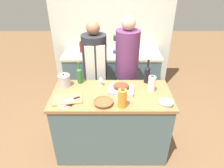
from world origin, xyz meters
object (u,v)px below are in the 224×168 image
cutting_board (68,99)px  knife_paring (66,106)px  milk_jug (152,84)px  mixing_bowl (166,103)px  condiment_bottle_short (89,50)px  wine_bottle_dark (148,74)px  condiment_bottle_extra (101,47)px  juice_jug (123,98)px  wicker_basket (104,102)px  knife_bread (69,106)px  person_cook_aproned (96,70)px  wine_bottle_green (80,75)px  wine_glass_left (101,79)px  stock_pot (65,80)px  stand_mixer (119,45)px  knife_chef (72,99)px  condiment_bottle_tall (81,47)px  roasting_pan (122,88)px  person_cook_guest (127,67)px

cutting_board → knife_paring: bearing=-91.1°
cutting_board → milk_jug: 1.04m
mixing_bowl → condiment_bottle_short: 1.90m
wine_bottle_dark → condiment_bottle_extra: bearing=119.6°
juice_jug → wine_bottle_dark: wine_bottle_dark is taller
wicker_basket → cutting_board: wicker_basket is taller
wicker_basket → condiment_bottle_extra: condiment_bottle_extra is taller
knife_bread → person_cook_aproned: size_ratio=0.09×
mixing_bowl → wine_bottle_dark: bearing=105.4°
cutting_board → wine_bottle_green: (0.10, 0.40, 0.11)m
milk_jug → wine_glass_left: 0.65m
knife_bread → condiment_bottle_extra: condiment_bottle_extra is taller
knife_bread → condiment_bottle_extra: (0.28, 1.72, 0.06)m
stock_pot → milk_jug: milk_jug is taller
stock_pot → stand_mixer: (0.73, 1.24, 0.03)m
cutting_board → mixing_bowl: size_ratio=2.18×
knife_chef → knife_paring: size_ratio=1.14×
wine_bottle_dark → wine_glass_left: bearing=-172.4°
wine_bottle_dark → wine_glass_left: 0.62m
juice_jug → person_cook_aproned: size_ratio=0.14×
knife_bread → wine_glass_left: bearing=52.7°
wine_bottle_dark → stand_mixer: (-0.36, 1.15, -0.02)m
juice_jug → person_cook_aproned: (-0.37, 0.95, -0.13)m
wine_glass_left → condiment_bottle_short: (-0.28, 1.16, -0.04)m
condiment_bottle_extra → wine_bottle_dark: bearing=-60.4°
wine_bottle_green → knife_bread: size_ratio=2.11×
condiment_bottle_tall → condiment_bottle_extra: bearing=6.5°
stock_pot → wicker_basket: bearing=-38.0°
wicker_basket → wine_bottle_green: size_ratio=0.74×
wine_bottle_dark → knife_paring: size_ratio=1.94×
stock_pot → condiment_bottle_tall: condiment_bottle_tall is taller
roasting_pan → condiment_bottle_extra: bearing=102.8°
condiment_bottle_short → roasting_pan: bearing=-67.6°
condiment_bottle_tall → wicker_basket: bearing=-73.9°
stock_pot → juice_jug: size_ratio=0.76×
knife_chef → stand_mixer: stand_mixer is taller
juice_jug → stand_mixer: 1.69m
stock_pot → knife_bread: bearing=-73.5°
milk_jug → knife_chef: (-0.96, -0.21, -0.08)m
roasting_pan → mixing_bowl: size_ratio=2.00×
juice_jug → milk_jug: juice_jug is taller
condiment_bottle_tall → person_cook_aproned: bearing=-67.2°
juice_jug → wine_bottle_dark: bearing=56.9°
person_cook_aproned → person_cook_guest: 0.49m
mixing_bowl → wine_glass_left: (-0.75, 0.43, 0.07)m
knife_bread → person_cook_guest: size_ratio=0.08×
knife_paring → condiment_bottle_tall: 1.69m
juice_jug → knife_paring: (-0.64, 0.00, -0.11)m
roasting_pan → person_cook_aproned: bearing=120.3°
wicker_basket → stock_pot: bearing=142.0°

